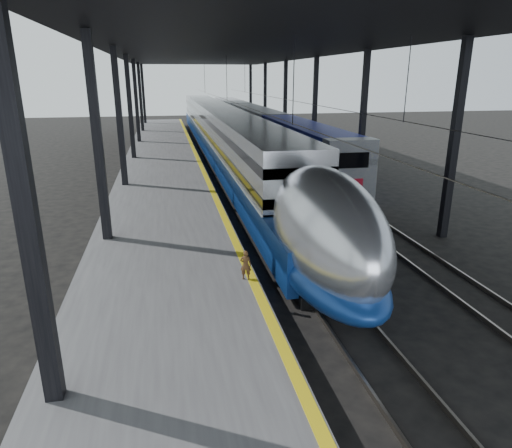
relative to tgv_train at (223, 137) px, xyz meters
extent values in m
plane|color=black|center=(-2.00, -28.04, -2.15)|extent=(160.00, 160.00, 0.00)
cube|color=#4C4C4F|center=(-5.50, -8.04, -1.65)|extent=(6.00, 80.00, 1.00)
cube|color=yellow|center=(-2.70, -8.04, -1.14)|extent=(0.30, 80.00, 0.01)
cube|color=slate|center=(-0.72, -8.04, -2.07)|extent=(0.08, 80.00, 0.16)
cube|color=slate|center=(0.72, -8.04, -2.07)|extent=(0.08, 80.00, 0.16)
cube|color=slate|center=(4.28, -8.04, -2.07)|extent=(0.08, 80.00, 0.16)
cube|color=slate|center=(5.72, -8.04, -2.07)|extent=(0.08, 80.00, 0.16)
cube|color=black|center=(-7.80, -33.04, 2.35)|extent=(0.35, 0.35, 9.00)
cube|color=black|center=(-7.80, -23.04, 2.35)|extent=(0.35, 0.35, 9.00)
cube|color=black|center=(7.60, -23.04, 2.35)|extent=(0.35, 0.35, 9.00)
cube|color=black|center=(-7.80, -13.04, 2.35)|extent=(0.35, 0.35, 9.00)
cube|color=black|center=(7.60, -13.04, 2.35)|extent=(0.35, 0.35, 9.00)
cube|color=black|center=(-7.80, -3.04, 2.35)|extent=(0.35, 0.35, 9.00)
cube|color=black|center=(7.60, -3.04, 2.35)|extent=(0.35, 0.35, 9.00)
cube|color=black|center=(-7.80, 6.96, 2.35)|extent=(0.35, 0.35, 9.00)
cube|color=black|center=(7.60, 6.96, 2.35)|extent=(0.35, 0.35, 9.00)
cube|color=black|center=(-7.80, 16.96, 2.35)|extent=(0.35, 0.35, 9.00)
cube|color=black|center=(7.60, 16.96, 2.35)|extent=(0.35, 0.35, 9.00)
cube|color=black|center=(-7.80, 26.96, 2.35)|extent=(0.35, 0.35, 9.00)
cube|color=black|center=(7.60, 26.96, 2.35)|extent=(0.35, 0.35, 9.00)
cube|color=black|center=(-0.10, -8.04, 7.10)|extent=(18.00, 75.00, 0.45)
cylinder|color=slate|center=(0.00, -8.04, 3.35)|extent=(0.03, 74.00, 0.03)
cylinder|color=slate|center=(5.00, -8.04, 3.35)|extent=(0.03, 74.00, 0.03)
cube|color=silver|center=(0.00, 4.01, 0.31)|extent=(3.10, 57.00, 4.28)
cube|color=navy|center=(0.00, 2.51, -1.03)|extent=(3.19, 62.00, 1.66)
cube|color=silver|center=(0.00, 4.01, -0.17)|extent=(3.21, 57.00, 0.11)
cube|color=black|center=(0.00, 4.01, 1.54)|extent=(3.14, 57.00, 0.45)
cube|color=black|center=(0.00, 4.01, 0.31)|extent=(3.14, 57.00, 0.45)
ellipsoid|color=silver|center=(0.00, -27.49, 0.15)|extent=(3.10, 8.40, 4.28)
ellipsoid|color=navy|center=(0.00, -27.49, -1.08)|extent=(3.19, 8.40, 1.82)
ellipsoid|color=black|center=(0.00, -30.09, 1.00)|extent=(1.60, 2.20, 0.96)
cube|color=black|center=(0.00, -27.49, -1.95)|extent=(2.35, 2.60, 0.40)
cube|color=black|center=(0.00, -5.49, -1.95)|extent=(2.35, 2.60, 0.40)
cube|color=navy|center=(5.00, -9.02, -0.10)|extent=(2.87, 18.00, 3.90)
cube|color=gray|center=(5.00, -17.42, -0.10)|extent=(2.92, 1.20, 3.95)
cube|color=black|center=(5.00, -18.04, 0.77)|extent=(1.74, 0.06, 0.87)
cube|color=#AA0D1E|center=(5.00, -18.04, -0.56)|extent=(1.23, 0.06, 0.56)
cube|color=gray|center=(5.00, 9.98, -0.10)|extent=(2.87, 18.00, 3.90)
cube|color=gray|center=(5.00, 28.98, -0.10)|extent=(2.87, 18.00, 3.90)
cube|color=black|center=(5.00, -15.02, -1.97)|extent=(2.26, 2.40, 0.36)
cube|color=black|center=(5.00, 6.98, -1.97)|extent=(2.26, 2.40, 0.36)
imported|color=#482E18|center=(-2.90, -28.11, -0.65)|extent=(0.42, 0.33, 1.00)
camera|label=1|loc=(-5.25, -41.64, 5.21)|focal=32.00mm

